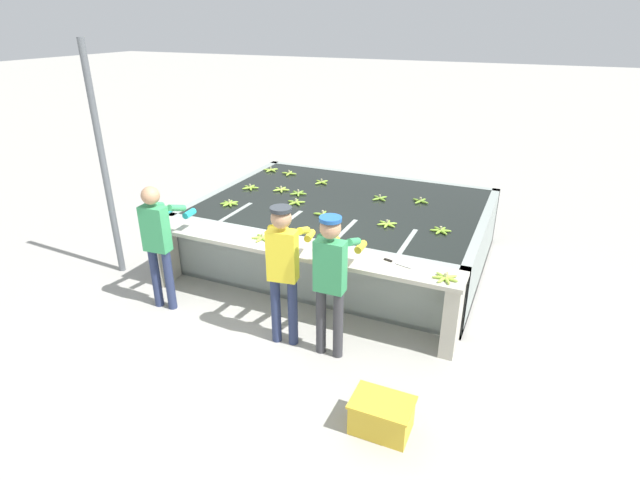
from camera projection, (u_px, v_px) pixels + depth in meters
The scene contains 25 objects.
ground_plane at pixel (284, 320), 6.17m from camera, with size 80.00×80.00×0.00m, color #A3A099.
wash_tank at pixel (344, 229), 7.65m from camera, with size 4.15×3.11×0.90m.
work_ledge at pixel (291, 267), 6.10m from camera, with size 4.15×0.45×0.90m.
worker_0 at pixel (158, 237), 6.09m from camera, with size 0.44×0.72×1.62m.
worker_1 at pixel (284, 263), 5.38m from camera, with size 0.48×0.74×1.65m.
worker_2 at pixel (331, 274), 5.18m from camera, with size 0.41×0.72×1.63m.
banana_bunch_floating_0 at pixel (289, 173), 8.74m from camera, with size 0.28×0.28×0.08m.
banana_bunch_floating_1 at pixel (420, 201), 7.43m from camera, with size 0.27×0.27×0.08m.
banana_bunch_floating_2 at pixel (281, 190), 7.93m from camera, with size 0.28×0.27×0.08m.
banana_bunch_floating_3 at pixel (387, 224), 6.61m from camera, with size 0.27×0.28×0.08m.
banana_bunch_floating_4 at pixel (321, 182), 8.27m from camera, with size 0.27×0.27×0.08m.
banana_bunch_floating_5 at pixel (380, 198), 7.54m from camera, with size 0.25×0.25×0.08m.
banana_bunch_floating_6 at pixel (229, 203), 7.34m from camera, with size 0.28×0.28×0.08m.
banana_bunch_floating_7 at pixel (296, 202), 7.38m from camera, with size 0.27×0.28×0.08m.
banana_bunch_floating_8 at pixel (250, 188), 8.02m from camera, with size 0.28×0.26×0.08m.
banana_bunch_floating_9 at pixel (441, 231), 6.41m from camera, with size 0.28×0.28×0.08m.
banana_bunch_floating_10 at pixel (271, 170), 8.95m from camera, with size 0.28×0.27×0.08m.
banana_bunch_floating_11 at pixel (323, 214), 6.93m from camera, with size 0.28×0.28×0.08m.
banana_bunch_floating_12 at pixel (298, 193), 7.76m from camera, with size 0.27×0.27×0.08m.
banana_bunch_ledge_0 at pixel (262, 238), 6.19m from camera, with size 0.27×0.28×0.08m.
banana_bunch_ledge_1 at pixel (324, 251), 5.84m from camera, with size 0.28×0.28×0.08m.
banana_bunch_ledge_2 at pixel (445, 278), 5.24m from camera, with size 0.28×0.28×0.08m.
knife_0 at pixel (393, 262), 5.60m from camera, with size 0.34×0.12×0.02m.
crate at pixel (381, 415), 4.46m from camera, with size 0.55×0.39×0.32m.
support_post_left at pixel (104, 165), 6.73m from camera, with size 0.09×0.09×3.20m.
Camera 1 is at (2.54, -4.59, 3.43)m, focal length 28.00 mm.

